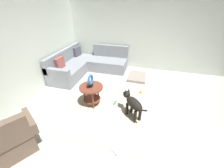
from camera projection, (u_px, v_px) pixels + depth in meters
ground_plane at (131, 118)px, 3.42m from camera, size 6.00×6.00×0.10m
wall_back at (12, 52)px, 3.35m from camera, size 6.00×0.12×2.70m
wall_right at (146, 33)px, 5.13m from camera, size 0.12×6.00×2.70m
area_rug at (105, 107)px, 3.67m from camera, size 2.30×1.90×0.01m
sectional_couch at (86, 65)px, 5.34m from camera, size 2.20×2.25×0.88m
armchair at (12, 139)px, 2.45m from camera, size 1.00×0.94×0.88m
side_table at (91, 91)px, 3.60m from camera, size 0.60×0.60×0.54m
torus_sculpture at (90, 81)px, 3.44m from camera, size 0.28×0.08×0.33m
dog_bed_mat at (137, 77)px, 5.03m from camera, size 0.80×0.60×0.09m
dog at (133, 103)px, 3.21m from camera, size 0.64×0.63×0.63m
dog_toy_ball at (141, 92)px, 4.21m from camera, size 0.08×0.08×0.08m
dog_toy_rope at (115, 152)px, 2.57m from camera, size 0.13×0.16×0.05m
dog_toy_bone at (115, 103)px, 3.79m from camera, size 0.19×0.09×0.06m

